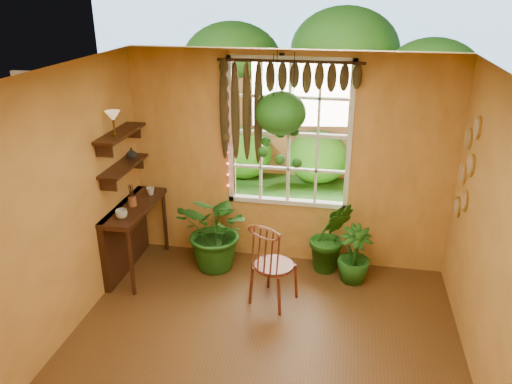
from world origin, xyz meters
TOP-DOWN VIEW (x-y plane):
  - floor at (0.00, 0.00)m, footprint 4.50×4.50m
  - ceiling at (0.00, 0.00)m, footprint 4.50×4.50m
  - wall_back at (0.00, 2.25)m, footprint 4.00×0.00m
  - wall_left at (-2.00, 0.00)m, footprint 0.00×4.50m
  - wall_right at (2.00, 0.00)m, footprint 0.00×4.50m
  - window at (0.00, 2.28)m, footprint 1.52×0.10m
  - valance_vine at (-0.08, 2.16)m, footprint 1.70×0.12m
  - string_lights at (-0.76, 2.19)m, footprint 0.03×0.03m
  - wall_plates at (1.98, 1.79)m, footprint 0.04×0.32m
  - counter_ledge at (-1.91, 1.60)m, footprint 0.40×1.20m
  - shelf_lower at (-1.88, 1.60)m, footprint 0.25×0.90m
  - shelf_upper at (-1.88, 1.60)m, footprint 0.25×0.90m
  - backyard at (0.24, 6.87)m, footprint 14.00×10.00m
  - windsor_chair at (-0.02, 1.20)m, footprint 0.58×0.59m
  - potted_plant_left at (-0.81, 1.83)m, footprint 1.16×1.07m
  - potted_plant_mid at (0.59, 2.04)m, footprint 0.61×0.53m
  - potted_plant_right at (0.89, 1.84)m, footprint 0.52×0.52m
  - hanging_basket at (-0.07, 2.00)m, footprint 0.58×0.58m
  - cup_a at (-1.78, 1.22)m, footprint 0.15×0.15m
  - cup_b at (-1.72, 1.95)m, footprint 0.12×0.12m
  - brush_jar at (-1.80, 1.57)m, footprint 0.10×0.10m
  - shelf_vase at (-1.87, 1.82)m, footprint 0.16×0.16m
  - tiffany_lamp at (-1.86, 1.43)m, footprint 0.17×0.17m

SIDE VIEW (x-z plane):
  - floor at x=0.00m, z-range 0.00..0.00m
  - windsor_chair at x=-0.02m, z-range -0.25..0.94m
  - potted_plant_right at x=0.89m, z-range 0.00..0.72m
  - potted_plant_mid at x=0.59m, z-range 0.00..0.96m
  - potted_plant_left at x=-0.81m, z-range 0.00..1.06m
  - counter_ledge at x=-1.91m, z-range 0.10..1.00m
  - cup_b at x=-1.72m, z-range 0.90..1.00m
  - cup_a at x=-1.78m, z-range 0.90..1.01m
  - brush_jar at x=-1.80m, z-range 0.86..1.21m
  - backyard at x=0.24m, z-range -4.72..7.28m
  - wall_back at x=0.00m, z-range -0.65..3.35m
  - wall_left at x=-2.00m, z-range -0.90..3.60m
  - wall_right at x=2.00m, z-range -0.90..3.60m
  - shelf_lower at x=-1.88m, z-range 1.38..1.42m
  - shelf_vase at x=-1.87m, z-range 1.42..1.56m
  - wall_plates at x=1.98m, z-range 1.00..2.10m
  - window at x=0.00m, z-range 0.77..2.63m
  - string_lights at x=-0.76m, z-range 0.98..2.52m
  - shelf_upper at x=-1.88m, z-range 1.78..1.82m
  - hanging_basket at x=-0.07m, z-range 1.28..2.61m
  - tiffany_lamp at x=-1.86m, z-range 1.88..2.17m
  - valance_vine at x=-0.08m, z-range 1.73..2.83m
  - ceiling at x=0.00m, z-range 2.70..2.70m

